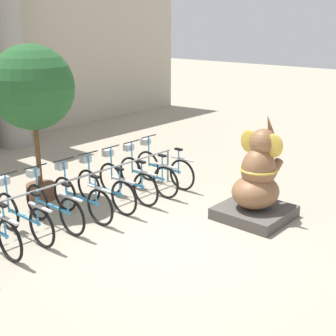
{
  "coord_description": "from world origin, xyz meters",
  "views": [
    {
      "loc": [
        -5.54,
        -4.89,
        3.64
      ],
      "look_at": [
        0.69,
        0.55,
        1.0
      ],
      "focal_mm": 50.0,
      "sensor_mm": 36.0,
      "label": 1
    }
  ],
  "objects": [
    {
      "name": "bicycle_8",
      "position": [
        2.04,
        1.87,
        0.42
      ],
      "size": [
        0.48,
        1.75,
        1.08
      ],
      "color": "black",
      "rests_on": "ground_plane"
    },
    {
      "name": "bicycle_6",
      "position": [
        0.82,
        1.82,
        0.42
      ],
      "size": [
        0.48,
        1.75,
        1.08
      ],
      "color": "black",
      "rests_on": "ground_plane"
    },
    {
      "name": "bicycle_2",
      "position": [
        -1.61,
        1.87,
        0.42
      ],
      "size": [
        0.48,
        1.75,
        1.08
      ],
      "color": "black",
      "rests_on": "ground_plane"
    },
    {
      "name": "bicycle_7",
      "position": [
        1.43,
        1.81,
        0.42
      ],
      "size": [
        0.48,
        1.75,
        1.08
      ],
      "color": "black",
      "rests_on": "ground_plane"
    },
    {
      "name": "column_right",
      "position": [
        1.76,
        7.6,
        2.62
      ],
      "size": [
        1.23,
        1.23,
        5.16
      ],
      "color": "gray",
      "rests_on": "ground_plane"
    },
    {
      "name": "bicycle_5",
      "position": [
        0.22,
        1.82,
        0.42
      ],
      "size": [
        0.48,
        1.75,
        1.08
      ],
      "color": "black",
      "rests_on": "ground_plane"
    },
    {
      "name": "ground_plane",
      "position": [
        0.0,
        0.0,
        0.0
      ],
      "size": [
        60.0,
        60.0,
        0.0
      ],
      "primitive_type": "plane",
      "color": "#9E937F"
    },
    {
      "name": "bicycle_3",
      "position": [
        -1.0,
        1.85,
        0.42
      ],
      "size": [
        0.48,
        1.75,
        1.08
      ],
      "color": "black",
      "rests_on": "ground_plane"
    },
    {
      "name": "elephant_statue",
      "position": [
        1.82,
        -0.7,
        0.67
      ],
      "size": [
        1.27,
        1.27,
        2.0
      ],
      "color": "#4C4742",
      "rests_on": "ground_plane"
    },
    {
      "name": "bicycle_4",
      "position": [
        -0.39,
        1.81,
        0.42
      ],
      "size": [
        0.48,
        1.75,
        1.08
      ],
      "color": "black",
      "rests_on": "ground_plane"
    },
    {
      "name": "potted_tree",
      "position": [
        -0.33,
        3.23,
        2.3
      ],
      "size": [
        1.69,
        1.69,
        3.2
      ],
      "color": "brown",
      "rests_on": "ground_plane"
    },
    {
      "name": "bike_rack",
      "position": [
        -0.39,
        1.95,
        0.64
      ],
      "size": [
        5.46,
        0.05,
        0.77
      ],
      "color": "gray",
      "rests_on": "ground_plane"
    }
  ]
}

